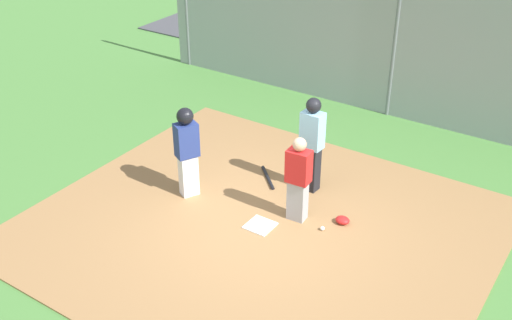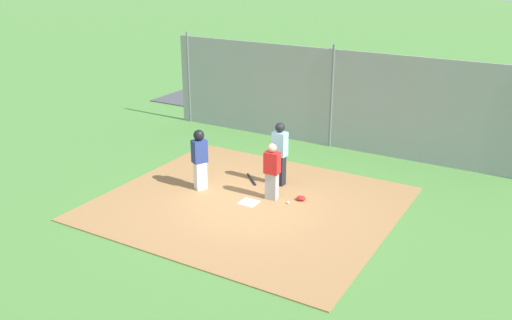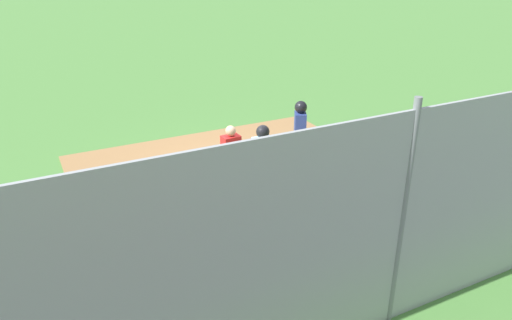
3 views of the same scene
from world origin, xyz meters
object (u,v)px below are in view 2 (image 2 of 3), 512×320
object	(u,v)px
baseball	(288,203)
parked_car_silver	(388,101)
catcher	(272,171)
runner	(200,155)
catcher_mask	(301,198)
baseball_bat	(251,179)
umpire	(280,152)
parked_car_red	(466,112)
home_plate	(249,203)

from	to	relation	value
baseball	parked_car_silver	world-z (taller)	parked_car_silver
catcher	baseball	bearing A→B (deg)	78.33
runner	baseball	size ratio (longest dim) A/B	22.58
catcher_mask	baseball	size ratio (longest dim) A/B	3.24
baseball	catcher	bearing A→B (deg)	-8.00
catcher	baseball_bat	distance (m)	1.54
umpire	parked_car_red	bearing A→B (deg)	160.93
parked_car_silver	runner	bearing A→B (deg)	-99.02
home_plate	runner	distance (m)	1.85
umpire	parked_car_red	size ratio (longest dim) A/B	0.40
catcher_mask	runner	bearing A→B (deg)	14.39
catcher_mask	parked_car_red	xyz separation A→B (m)	(-2.38, -8.76, 0.52)
baseball	parked_car_silver	size ratio (longest dim) A/B	0.02
home_plate	parked_car_silver	size ratio (longest dim) A/B	0.10
umpire	baseball	size ratio (longest dim) A/B	24.01
runner	parked_car_silver	world-z (taller)	runner
umpire	parked_car_silver	world-z (taller)	umpire
catcher	parked_car_red	size ratio (longest dim) A/B	0.34
baseball_bat	home_plate	bearing A→B (deg)	161.53
umpire	parked_car_red	distance (m)	8.79
home_plate	catcher_mask	xyz separation A→B (m)	(-1.09, -0.82, 0.05)
parked_car_silver	catcher	bearing A→B (deg)	-87.43
catcher	parked_car_silver	world-z (taller)	catcher
runner	parked_car_red	bearing A→B (deg)	88.66
umpire	catcher_mask	world-z (taller)	umpire
runner	parked_car_red	distance (m)	10.72
baseball_bat	baseball	bearing A→B (deg)	-164.54
home_plate	runner	bearing A→B (deg)	-4.79
home_plate	baseball	bearing A→B (deg)	-153.16
umpire	parked_car_red	xyz separation A→B (m)	(-3.36, -8.12, -0.36)
home_plate	umpire	xyz separation A→B (m)	(-0.11, -1.47, 0.93)
runner	catcher	bearing A→B (deg)	38.30
catcher	umpire	xyz separation A→B (m)	(0.28, -0.93, 0.16)
catcher_mask	baseball	xyz separation A→B (m)	(0.18, 0.36, -0.02)
baseball	home_plate	bearing A→B (deg)	26.84
catcher	runner	world-z (taller)	runner
runner	baseball	xyz separation A→B (m)	(-2.50, -0.33, -0.92)
baseball_bat	baseball	size ratio (longest dim) A/B	10.76
home_plate	parked_car_red	distance (m)	10.21
catcher_mask	baseball	bearing A→B (deg)	63.31
umpire	baseball_bat	size ratio (longest dim) A/B	2.23
home_plate	parked_car_silver	bearing A→B (deg)	-93.15
umpire	baseball_bat	bearing A→B (deg)	-76.77
catcher_mask	parked_car_red	bearing A→B (deg)	-105.17
umpire	baseball_bat	distance (m)	1.22
catcher	runner	xyz separation A→B (m)	(1.97, 0.40, 0.18)
home_plate	parked_car_silver	distance (m)	9.72
home_plate	runner	size ratio (longest dim) A/B	0.26
home_plate	catcher_mask	distance (m)	1.37
home_plate	baseball	xyz separation A→B (m)	(-0.91, -0.46, 0.03)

